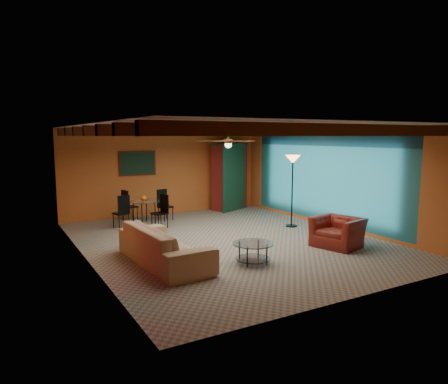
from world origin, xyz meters
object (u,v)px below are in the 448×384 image
floor_lamp (292,191)px  vase (144,189)px  potted_plant (230,138)px  armchair (338,232)px  armoire (229,177)px  coffee_table (253,253)px  sofa (164,245)px  dining_table (144,208)px

floor_lamp → vase: 4.14m
potted_plant → vase: potted_plant is taller
armchair → vase: size_ratio=5.68×
armoire → floor_lamp: size_ratio=1.10×
potted_plant → vase: size_ratio=2.67×
armchair → armoire: bearing=161.1°
armoire → vase: bearing=170.1°
armoire → floor_lamp: 3.20m
armoire → coffee_table: bearing=-140.5°
armoire → vase: (-3.31, -0.86, -0.08)m
sofa → floor_lamp: size_ratio=1.28×
sofa → vase: (0.86, 3.73, 0.64)m
armchair → potted_plant: size_ratio=2.12×
armoire → potted_plant: size_ratio=4.51×
armoire → dining_table: bearing=170.1°
armoire → sofa: bearing=-156.8°
armchair → dining_table: bearing=-161.9°
floor_lamp → potted_plant: size_ratio=4.09×
sofa → potted_plant: potted_plant is taller
coffee_table → armoire: bearing=64.0°
armoire → armchair: bearing=-117.9°
armoire → floor_lamp: armoire is taller
coffee_table → potted_plant: bearing=64.0°
armoire → potted_plant: 1.33m
coffee_table → potted_plant: potted_plant is taller
armoire → vase: 3.42m
vase → coffee_table: bearing=-81.9°
sofa → dining_table: size_ratio=1.43×
armoire → potted_plant: bearing=0.0°
coffee_table → vase: size_ratio=4.48×
dining_table → vase: vase is taller
coffee_table → vase: bearing=98.1°
vase → armoire: bearing=14.6°
armchair → dining_table: (-3.00, 4.49, 0.13)m
potted_plant → armoire: bearing=0.0°
dining_table → armoire: armoire is taller
armoire → floor_lamp: (0.12, -3.19, -0.10)m
armchair → dining_table: 5.40m
dining_table → potted_plant: (3.31, 0.86, 1.96)m
sofa → armoire: (4.17, 4.59, 0.72)m
coffee_table → dining_table: bearing=98.1°
dining_table → floor_lamp: bearing=-34.2°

